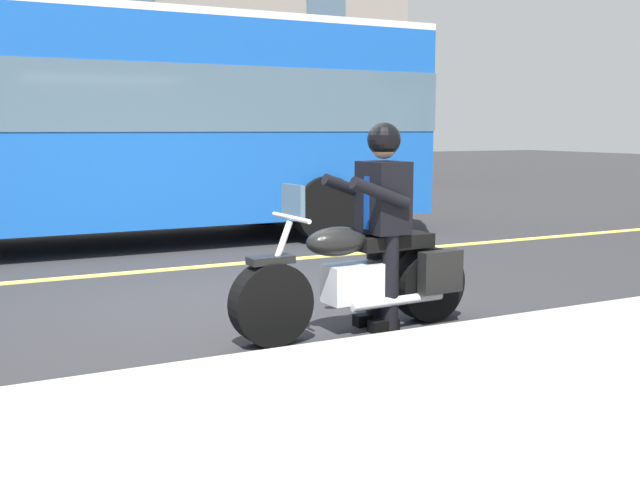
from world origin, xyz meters
name	(u,v)px	position (x,y,z in m)	size (l,w,h in m)	color
ground_plane	(227,304)	(0.00, 0.00, 0.00)	(80.00, 80.00, 0.00)	#28282B
lane_center_stripe	(172,269)	(0.00, -2.00, 0.01)	(60.00, 0.16, 0.01)	#E5DB4C
motorcycle_main	(362,278)	(-0.71, 1.41, 0.45)	(2.22, 0.66, 1.26)	black
rider_main	(382,207)	(-0.90, 1.39, 1.04)	(0.64, 0.57, 1.74)	black
bus_near	(58,115)	(0.93, -4.34, 1.87)	(11.05, 2.70, 3.30)	blue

